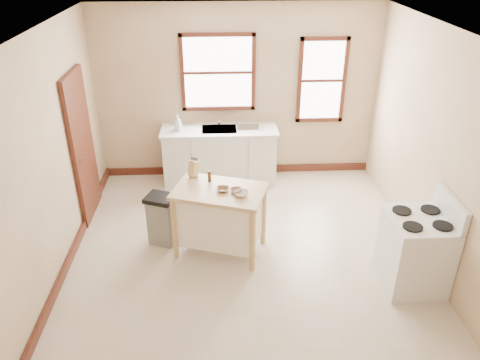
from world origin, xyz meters
The scene contains 23 objects.
floor centered at (0.00, 0.00, 0.00)m, with size 5.00×5.00×0.00m, color #C2AE9A.
ceiling centered at (0.00, 0.00, 2.80)m, with size 5.00×5.00×0.00m, color white.
wall_back centered at (0.00, 2.50, 1.40)m, with size 4.50×0.04×2.80m, color #CBB385.
wall_left centered at (-2.25, 0.00, 1.40)m, with size 0.04×5.00×2.80m, color #CBB385.
wall_right centered at (2.25, 0.00, 1.40)m, with size 0.04×5.00×2.80m, color #CBB385.
window_main centered at (-0.30, 2.48, 1.75)m, with size 1.17×0.06×1.22m, color #3A150F, non-canonical shape.
window_side centered at (1.35, 2.48, 1.60)m, with size 0.77×0.06×1.37m, color #3A150F, non-canonical shape.
door_left centered at (-2.21, 1.30, 1.05)m, with size 0.06×0.90×2.10m, color #3A150F.
baseboard_back centered at (0.00, 2.47, 0.06)m, with size 4.50×0.04×0.12m, color #3A150F.
baseboard_left centered at (-2.22, 0.00, 0.06)m, with size 0.04×5.00×0.12m, color #3A150F.
sink_counter centered at (-0.30, 2.20, 0.46)m, with size 1.86×0.62×0.92m, color silver, non-canonical shape.
faucet centered at (-0.30, 2.38, 1.03)m, with size 0.03×0.03×0.22m, color silver.
soap_bottle_a centered at (-0.95, 2.16, 1.05)m, with size 0.10×0.10×0.26m, color #B2B2B2.
soap_bottle_b centered at (-0.94, 2.18, 1.02)m, with size 0.09×0.09×0.19m, color #B2B2B2.
dish_rack centered at (0.15, 2.23, 0.97)m, with size 0.37×0.28×0.09m, color silver, non-canonical shape.
kitchen_island centered at (-0.32, 0.26, 0.45)m, with size 1.10×0.70×0.90m, color tan, non-canonical shape.
knife_block centered at (-0.64, 0.63, 1.00)m, with size 0.10×0.10×0.20m, color tan, non-canonical shape.
pepper_grinder centered at (-0.44, 0.47, 0.98)m, with size 0.04×0.04×0.15m, color #432712.
bowl_a centered at (-0.28, 0.22, 0.92)m, with size 0.16×0.16×0.04m, color brown.
bowl_b centered at (-0.12, 0.19, 0.92)m, with size 0.15×0.15×0.04m, color brown.
bowl_c centered at (-0.06, 0.10, 0.93)m, with size 0.17×0.17×0.05m, color silver.
trash_bin centered at (-1.08, 0.47, 0.35)m, with size 0.36×0.30×0.70m, color slate, non-canonical shape.
gas_stove centered at (1.91, -0.50, 0.58)m, with size 0.72×0.73×1.16m, color silver, non-canonical shape.
Camera 1 is at (-0.31, -4.75, 3.70)m, focal length 35.00 mm.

